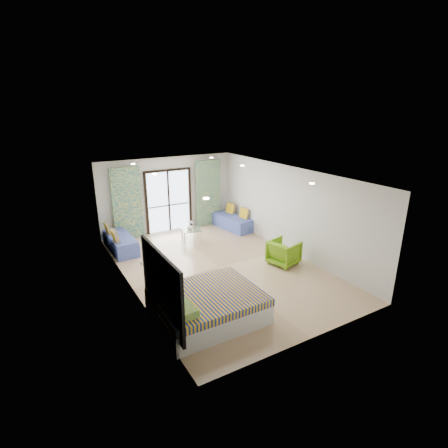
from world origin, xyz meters
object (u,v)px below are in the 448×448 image
bed (207,306)px  daybed_right (233,222)px  coffee_table (191,230)px  armchair (284,251)px  daybed_left (120,243)px

bed → daybed_right: daybed_right is taller
daybed_right → bed: bearing=-134.0°
bed → coffee_table: (1.69, 4.40, 0.06)m
daybed_right → coffee_table: size_ratio=2.30×
bed → coffee_table: size_ratio=2.84×
coffee_table → armchair: size_ratio=0.99×
armchair → coffee_table: bearing=11.6°
bed → armchair: armchair is taller
daybed_left → armchair: size_ratio=2.26×
daybed_left → coffee_table: bearing=-10.6°
daybed_left → coffee_table: (2.33, -0.36, 0.11)m
daybed_right → armchair: size_ratio=2.28×
daybed_left → bed: bearing=-84.2°
bed → coffee_table: bearing=68.9°
armchair → daybed_left: bearing=33.4°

